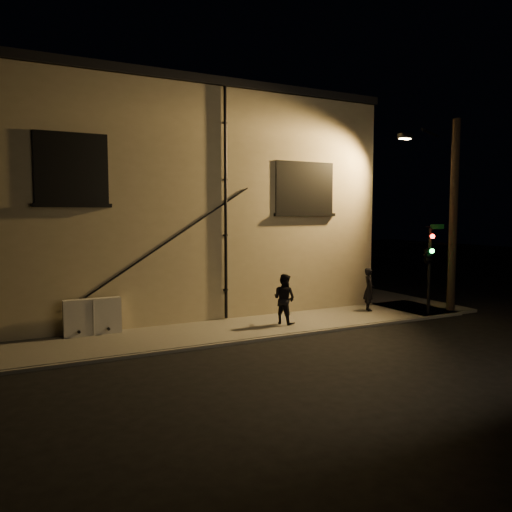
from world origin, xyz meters
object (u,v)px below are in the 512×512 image
utility_cabinet (93,317)px  pedestrian_a (369,289)px  streetlamp_pole (451,212)px  pedestrian_b (284,299)px  traffic_signal (428,254)px

utility_cabinet → pedestrian_a: size_ratio=1.03×
pedestrian_a → streetlamp_pole: streetlamp_pole is taller
pedestrian_b → traffic_signal: traffic_signal is taller
streetlamp_pole → pedestrian_b: bearing=173.5°
traffic_signal → streetlamp_pole: 2.21m
pedestrian_a → pedestrian_b: bearing=122.0°
utility_cabinet → pedestrian_a: (10.48, -0.87, 0.28)m
utility_cabinet → pedestrian_b: (6.26, -1.40, 0.30)m
pedestrian_a → streetlamp_pole: size_ratio=0.22×
pedestrian_a → streetlamp_pole: (2.95, -1.34, 3.06)m
pedestrian_b → utility_cabinet: bearing=52.5°
utility_cabinet → streetlamp_pole: size_ratio=0.23×
pedestrian_b → streetlamp_pole: streetlamp_pole is taller
utility_cabinet → pedestrian_a: 10.52m
traffic_signal → streetlamp_pole: bearing=11.6°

